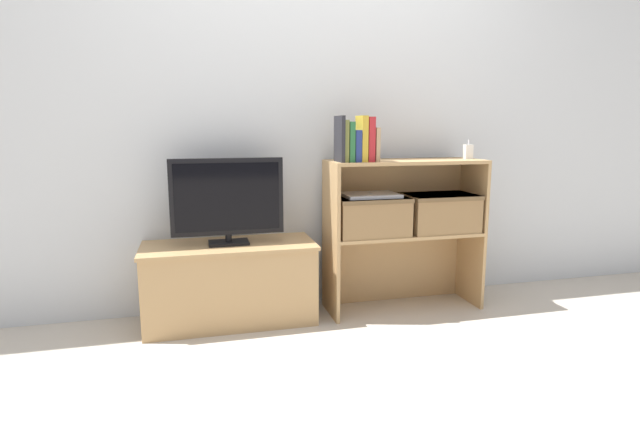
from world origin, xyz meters
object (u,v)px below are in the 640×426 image
object	(u,v)px
book_navy	(355,146)
laptop	(370,195)
storage_basket_left	(370,214)
storage_basket_right	(439,211)
book_forest	(349,142)
book_tan	(375,144)
tv	(227,199)
book_charcoal	(339,139)
book_mustard	(362,139)
book_crimson	(369,139)
book_olive	(344,141)
baby_monitor	(468,152)
tv_stand	(230,283)

from	to	relation	value
book_navy	laptop	bearing A→B (deg)	22.49
storage_basket_left	storage_basket_right	world-z (taller)	same
book_forest	book_tan	size ratio (longest dim) A/B	1.17
book_tan	laptop	size ratio (longest dim) A/B	0.59
tv	book_charcoal	distance (m)	0.70
book_forest	book_tan	world-z (taller)	book_forest
book_forest	book_charcoal	bearing A→B (deg)	180.00
book_charcoal	book_mustard	bearing A→B (deg)	0.00
book_charcoal	book_crimson	size ratio (longest dim) A/B	1.02
book_charcoal	storage_basket_left	distance (m)	0.48
book_navy	storage_basket_right	distance (m)	0.69
laptop	book_olive	bearing A→B (deg)	-165.51
book_crimson	baby_monitor	size ratio (longest dim) A/B	2.13
tv_stand	storage_basket_left	bearing A→B (deg)	-3.29
book_olive	laptop	bearing A→B (deg)	14.49
book_tan	laptop	world-z (taller)	book_tan
book_mustard	storage_basket_right	xyz separation A→B (m)	(0.52, 0.05, -0.44)
book_forest	storage_basket_right	size ratio (longest dim) A/B	0.52
book_charcoal	laptop	world-z (taller)	book_charcoal
book_charcoal	book_mustard	size ratio (longest dim) A/B	1.00
storage_basket_left	book_tan	bearing A→B (deg)	-85.59
book_tan	laptop	bearing A→B (deg)	94.41
tv	book_forest	size ratio (longest dim) A/B	2.80
book_charcoal	book_crimson	xyz separation A→B (m)	(0.17, 0.00, -0.00)
book_navy	storage_basket_left	bearing A→B (deg)	22.49
storage_basket_left	storage_basket_right	size ratio (longest dim) A/B	1.00
book_olive	book_navy	xyz separation A→B (m)	(0.07, 0.00, -0.03)
baby_monitor	book_charcoal	bearing A→B (deg)	-175.81
book_tan	storage_basket_right	bearing A→B (deg)	5.92
storage_basket_right	book_tan	bearing A→B (deg)	-174.08
book_forest	book_tan	xyz separation A→B (m)	(0.15, 0.00, -0.02)
book_tan	book_navy	bearing A→B (deg)	180.00
laptop	book_charcoal	bearing A→B (deg)	-167.24
book_olive	book_forest	size ratio (longest dim) A/B	1.04
book_olive	book_mustard	world-z (taller)	book_mustard
laptop	tv	bearing A→B (deg)	176.82
book_crimson	storage_basket_left	bearing A→B (deg)	54.06
tv_stand	book_navy	world-z (taller)	book_navy
book_charcoal	book_crimson	bearing A→B (deg)	0.00
book_mustard	laptop	xyz separation A→B (m)	(0.07, 0.05, -0.33)
book_forest	baby_monitor	world-z (taller)	book_forest
tv	book_crimson	distance (m)	0.85
tv_stand	laptop	distance (m)	0.95
book_forest	book_crimson	xyz separation A→B (m)	(0.11, 0.00, 0.01)
book_charcoal	baby_monitor	size ratio (longest dim) A/B	2.18
book_forest	book_mustard	world-z (taller)	book_mustard
tv_stand	laptop	bearing A→B (deg)	-3.29
tv_stand	tv	bearing A→B (deg)	-90.00
book_charcoal	book_navy	bearing A→B (deg)	0.00
tv_stand	book_forest	bearing A→B (deg)	-7.89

